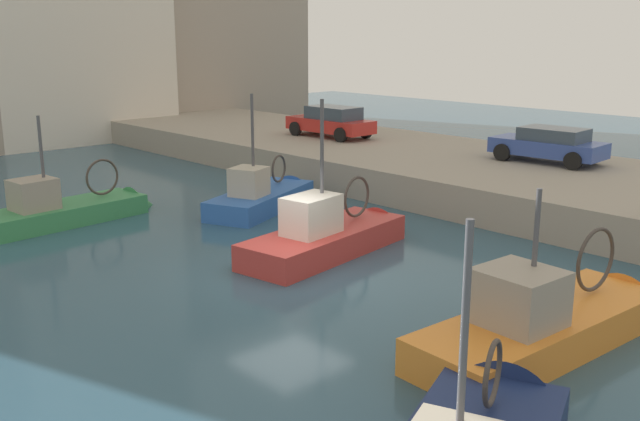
% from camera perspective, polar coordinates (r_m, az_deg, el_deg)
% --- Properties ---
extents(water_surface, '(80.00, 80.00, 0.00)m').
position_cam_1_polar(water_surface, '(18.52, -2.36, -4.80)').
color(water_surface, '#2D5166').
rests_on(water_surface, ground).
extents(quay_wall, '(9.00, 56.00, 1.20)m').
position_cam_1_polar(quay_wall, '(27.03, 16.46, 1.96)').
color(quay_wall, '#9E9384').
rests_on(quay_wall, ground).
extents(fishing_boat_orange, '(6.99, 2.45, 4.05)m').
position_cam_1_polar(fishing_boat_orange, '(15.12, 17.73, -9.34)').
color(fishing_boat_orange, orange).
rests_on(fishing_boat_orange, ground).
extents(fishing_boat_blue, '(5.71, 3.61, 4.75)m').
position_cam_1_polar(fishing_boat_blue, '(25.15, -4.26, 0.50)').
color(fishing_boat_blue, '#2D60B7').
rests_on(fishing_boat_blue, ground).
extents(fishing_boat_green, '(6.02, 2.18, 4.23)m').
position_cam_1_polar(fishing_boat_green, '(24.62, -18.70, -0.47)').
color(fishing_boat_green, '#388951').
rests_on(fishing_boat_green, ground).
extents(fishing_boat_red, '(6.29, 2.62, 5.05)m').
position_cam_1_polar(fishing_boat_red, '(20.14, 0.97, -2.81)').
color(fishing_boat_red, '#BC3833').
rests_on(fishing_boat_red, ground).
extents(parked_car_red, '(1.95, 4.33, 1.40)m').
position_cam_1_polar(parked_car_red, '(33.35, 0.88, 7.01)').
color(parked_car_red, red).
rests_on(parked_car_red, quay_wall).
extents(parked_car_blue, '(2.12, 4.16, 1.30)m').
position_cam_1_polar(parked_car_blue, '(28.13, 17.55, 4.98)').
color(parked_car_blue, '#334C9E').
rests_on(parked_car_blue, quay_wall).
extents(waterfront_building_east_mid, '(11.21, 8.91, 13.97)m').
position_cam_1_polar(waterfront_building_east_mid, '(50.22, -9.09, 14.99)').
color(waterfront_building_east_mid, '#A39384').
rests_on(waterfront_building_east_mid, ground).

